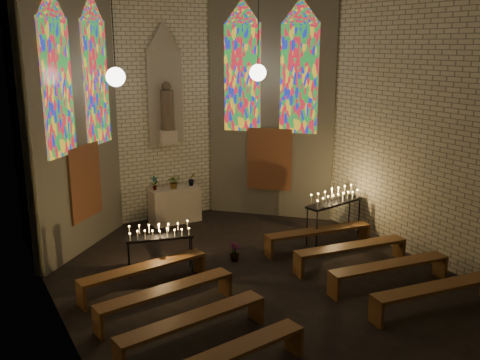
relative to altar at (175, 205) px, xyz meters
name	(u,v)px	position (x,y,z in m)	size (l,w,h in m)	color
floor	(282,299)	(0.00, -5.45, -0.50)	(12.00, 12.00, 0.00)	black
room	(205,97)	(0.00, -2.08, 3.22)	(8.22, 12.43, 7.00)	beige
altar	(175,205)	(0.00, 0.00, 0.00)	(1.40, 0.60, 1.00)	beige
flower_vase_left	(154,183)	(-0.55, 0.08, 0.70)	(0.21, 0.14, 0.40)	#4C723F
flower_vase_center	(174,182)	(-0.01, -0.03, 0.69)	(0.35, 0.30, 0.39)	#4C723F
flower_vase_right	(192,179)	(0.55, 0.02, 0.69)	(0.21, 0.17, 0.38)	#4C723F
aisle_flower_pot	(235,252)	(0.11, -3.30, -0.29)	(0.24, 0.24, 0.43)	#4C723F
votive_stand_left	(159,234)	(-1.65, -3.10, 0.42)	(1.49, 0.70, 1.07)	black
votive_stand_right	(335,199)	(3.00, -3.35, 0.60)	(1.78, 0.70, 1.28)	black
pew_left_0	(144,270)	(-2.24, -3.71, -0.07)	(2.78, 0.73, 0.53)	#593719
pew_right_0	(318,233)	(2.24, -3.71, -0.07)	(2.78, 0.73, 0.53)	#593719
pew_left_1	(166,293)	(-2.24, -4.91, -0.07)	(2.78, 0.73, 0.53)	#593719
pew_right_1	(351,249)	(2.24, -4.91, -0.07)	(2.78, 0.73, 0.53)	#593719
pew_left_2	(193,321)	(-2.24, -6.11, -0.07)	(2.78, 0.73, 0.53)	#593719
pew_right_2	(390,268)	(2.24, -6.11, -0.07)	(2.78, 0.73, 0.53)	#593719
pew_left_3	(227,357)	(-2.24, -7.31, -0.07)	(2.78, 0.73, 0.53)	#593719
pew_right_3	(436,290)	(2.24, -7.31, -0.07)	(2.78, 0.73, 0.53)	#593719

